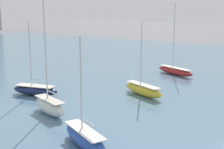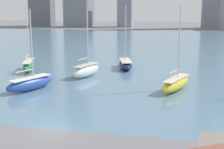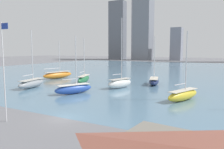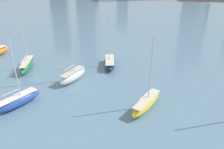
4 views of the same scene
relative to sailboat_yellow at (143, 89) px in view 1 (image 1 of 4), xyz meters
The scene contains 5 objects.
sailboat_yellow is the anchor object (origin of this frame).
sailboat_navy 17.76m from the sailboat_yellow, 123.46° to the left, with size 4.42×8.44×12.17m.
sailboat_red 18.33m from the sailboat_yellow, ahead, with size 5.16×9.70×15.17m.
sailboat_white 16.38m from the sailboat_yellow, 158.15° to the left, with size 4.11×7.52×15.95m.
sailboat_blue 20.95m from the sailboat_yellow, 168.37° to the right, with size 5.23×8.17×11.54m.
Camera 1 is at (-32.20, -5.84, 14.23)m, focal length 50.00 mm.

